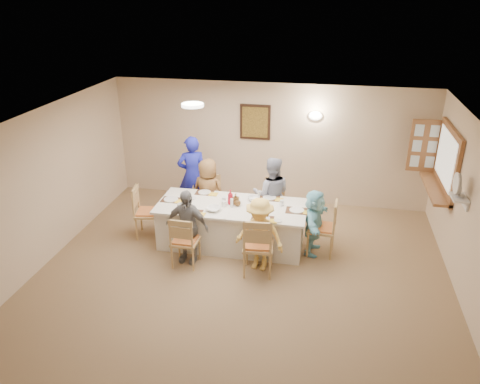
% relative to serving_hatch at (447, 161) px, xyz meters
% --- Properties ---
extents(ground, '(7.00, 7.00, 0.00)m').
position_rel_serving_hatch_xyz_m(ground, '(-3.21, -2.40, -1.50)').
color(ground, '#806649').
extents(room_walls, '(7.00, 7.00, 7.00)m').
position_rel_serving_hatch_xyz_m(room_walls, '(-3.21, -2.40, 0.01)').
color(room_walls, beige).
rests_on(room_walls, ground).
extents(wall_picture, '(0.62, 0.05, 0.72)m').
position_rel_serving_hatch_xyz_m(wall_picture, '(-3.51, 1.06, 0.20)').
color(wall_picture, black).
rests_on(wall_picture, room_walls).
extents(wall_sconce, '(0.26, 0.09, 0.18)m').
position_rel_serving_hatch_xyz_m(wall_sconce, '(-2.31, 1.04, 0.40)').
color(wall_sconce, white).
rests_on(wall_sconce, room_walls).
extents(ceiling_light, '(0.36, 0.36, 0.05)m').
position_rel_serving_hatch_xyz_m(ceiling_light, '(-4.21, -0.90, 0.97)').
color(ceiling_light, white).
rests_on(ceiling_light, room_walls).
extents(serving_hatch, '(0.06, 1.50, 1.15)m').
position_rel_serving_hatch_xyz_m(serving_hatch, '(0.00, 0.00, 0.00)').
color(serving_hatch, brown).
rests_on(serving_hatch, room_walls).
extents(hatch_sill, '(0.30, 1.50, 0.05)m').
position_rel_serving_hatch_xyz_m(hatch_sill, '(-0.12, 0.00, -0.53)').
color(hatch_sill, brown).
rests_on(hatch_sill, room_walls).
extents(shutter_door, '(0.55, 0.04, 1.00)m').
position_rel_serving_hatch_xyz_m(shutter_door, '(-0.26, 0.76, 0.00)').
color(shutter_door, brown).
rests_on(shutter_door, room_walls).
extents(fan_shelf, '(0.22, 0.36, 0.03)m').
position_rel_serving_hatch_xyz_m(fan_shelf, '(-0.08, -1.35, -0.10)').
color(fan_shelf, white).
rests_on(fan_shelf, room_walls).
extents(desk_fan, '(0.30, 0.30, 0.28)m').
position_rel_serving_hatch_xyz_m(desk_fan, '(-0.11, -1.35, 0.05)').
color(desk_fan, '#A5A5A8').
rests_on(desk_fan, fan_shelf).
extents(dining_table, '(2.58, 1.09, 0.76)m').
position_rel_serving_hatch_xyz_m(dining_table, '(-3.57, -0.94, -1.12)').
color(dining_table, silver).
rests_on(dining_table, ground).
extents(chair_back_left, '(0.50, 0.50, 0.90)m').
position_rel_serving_hatch_xyz_m(chair_back_left, '(-4.17, -0.14, -1.05)').
color(chair_back_left, tan).
rests_on(chair_back_left, ground).
extents(chair_back_right, '(0.49, 0.49, 0.92)m').
position_rel_serving_hatch_xyz_m(chair_back_right, '(-2.97, -0.14, -1.04)').
color(chair_back_right, tan).
rests_on(chair_back_right, ground).
extents(chair_front_left, '(0.44, 0.44, 0.91)m').
position_rel_serving_hatch_xyz_m(chair_front_left, '(-4.17, -1.74, -1.05)').
color(chair_front_left, tan).
rests_on(chair_front_left, ground).
extents(chair_front_right, '(0.53, 0.53, 1.02)m').
position_rel_serving_hatch_xyz_m(chair_front_right, '(-2.97, -1.74, -0.99)').
color(chair_front_right, tan).
rests_on(chair_front_right, ground).
extents(chair_left_end, '(0.54, 0.54, 0.97)m').
position_rel_serving_hatch_xyz_m(chair_left_end, '(-5.12, -0.94, -1.02)').
color(chair_left_end, tan).
rests_on(chair_left_end, ground).
extents(chair_right_end, '(0.50, 0.50, 0.98)m').
position_rel_serving_hatch_xyz_m(chair_right_end, '(-2.02, -0.94, -1.01)').
color(chair_right_end, tan).
rests_on(chair_right_end, ground).
extents(diner_back_left, '(0.75, 0.58, 1.32)m').
position_rel_serving_hatch_xyz_m(diner_back_left, '(-4.17, -0.26, -0.84)').
color(diner_back_left, brown).
rests_on(diner_back_left, ground).
extents(diner_back_right, '(0.82, 0.70, 1.44)m').
position_rel_serving_hatch_xyz_m(diner_back_right, '(-2.97, -0.26, -0.78)').
color(diner_back_right, '#8D93A9').
rests_on(diner_back_right, ground).
extents(diner_front_left, '(0.83, 0.51, 1.28)m').
position_rel_serving_hatch_xyz_m(diner_front_left, '(-4.17, -1.62, -0.86)').
color(diner_front_left, gray).
rests_on(diner_front_left, ground).
extents(diner_front_right, '(0.98, 0.77, 1.24)m').
position_rel_serving_hatch_xyz_m(diner_front_right, '(-2.97, -1.62, -0.88)').
color(diner_front_right, '#FECC5D').
rests_on(diner_front_right, ground).
extents(diner_right_end, '(1.15, 0.57, 1.16)m').
position_rel_serving_hatch_xyz_m(diner_right_end, '(-2.15, -0.94, -0.92)').
color(diner_right_end, '#95EBFE').
rests_on(diner_right_end, ground).
extents(caregiver, '(0.85, 0.79, 1.59)m').
position_rel_serving_hatch_xyz_m(caregiver, '(-4.62, 0.21, -0.71)').
color(caregiver, '#2026BE').
rests_on(caregiver, ground).
extents(placemat_fl, '(0.36, 0.27, 0.01)m').
position_rel_serving_hatch_xyz_m(placemat_fl, '(-4.17, -1.36, -0.74)').
color(placemat_fl, '#472B19').
rests_on(placemat_fl, dining_table).
extents(plate_fl, '(0.23, 0.23, 0.01)m').
position_rel_serving_hatch_xyz_m(plate_fl, '(-4.17, -1.36, -0.73)').
color(plate_fl, white).
rests_on(plate_fl, dining_table).
extents(napkin_fl, '(0.14, 0.14, 0.01)m').
position_rel_serving_hatch_xyz_m(napkin_fl, '(-3.99, -1.41, -0.73)').
color(napkin_fl, yellow).
rests_on(napkin_fl, dining_table).
extents(placemat_fr, '(0.36, 0.27, 0.01)m').
position_rel_serving_hatch_xyz_m(placemat_fr, '(-2.97, -1.36, -0.74)').
color(placemat_fr, '#472B19').
rests_on(placemat_fr, dining_table).
extents(plate_fr, '(0.25, 0.25, 0.02)m').
position_rel_serving_hatch_xyz_m(plate_fr, '(-2.97, -1.36, -0.73)').
color(plate_fr, white).
rests_on(plate_fr, dining_table).
extents(napkin_fr, '(0.14, 0.14, 0.01)m').
position_rel_serving_hatch_xyz_m(napkin_fr, '(-2.79, -1.41, -0.73)').
color(napkin_fr, yellow).
rests_on(napkin_fr, dining_table).
extents(placemat_bl, '(0.32, 0.24, 0.01)m').
position_rel_serving_hatch_xyz_m(placemat_bl, '(-4.17, -0.52, -0.74)').
color(placemat_bl, '#472B19').
rests_on(placemat_bl, dining_table).
extents(plate_bl, '(0.23, 0.23, 0.01)m').
position_rel_serving_hatch_xyz_m(plate_bl, '(-4.17, -0.52, -0.73)').
color(plate_bl, white).
rests_on(plate_bl, dining_table).
extents(napkin_bl, '(0.15, 0.15, 0.01)m').
position_rel_serving_hatch_xyz_m(napkin_bl, '(-3.99, -0.57, -0.73)').
color(napkin_bl, yellow).
rests_on(napkin_bl, dining_table).
extents(placemat_br, '(0.36, 0.26, 0.01)m').
position_rel_serving_hatch_xyz_m(placemat_br, '(-2.97, -0.52, -0.74)').
color(placemat_br, '#472B19').
rests_on(placemat_br, dining_table).
extents(plate_br, '(0.24, 0.24, 0.01)m').
position_rel_serving_hatch_xyz_m(plate_br, '(-2.97, -0.52, -0.73)').
color(plate_br, white).
rests_on(plate_br, dining_table).
extents(napkin_br, '(0.14, 0.14, 0.01)m').
position_rel_serving_hatch_xyz_m(napkin_br, '(-2.79, -0.57, -0.73)').
color(napkin_br, yellow).
rests_on(napkin_br, dining_table).
extents(placemat_le, '(0.33, 0.25, 0.01)m').
position_rel_serving_hatch_xyz_m(placemat_le, '(-4.67, -0.94, -0.74)').
color(placemat_le, '#472B19').
rests_on(placemat_le, dining_table).
extents(plate_le, '(0.25, 0.25, 0.02)m').
position_rel_serving_hatch_xyz_m(plate_le, '(-4.67, -0.94, -0.73)').
color(plate_le, white).
rests_on(plate_le, dining_table).
extents(napkin_le, '(0.15, 0.15, 0.01)m').
position_rel_serving_hatch_xyz_m(napkin_le, '(-4.49, -0.99, -0.73)').
color(napkin_le, yellow).
rests_on(napkin_le, dining_table).
extents(placemat_re, '(0.36, 0.27, 0.01)m').
position_rel_serving_hatch_xyz_m(placemat_re, '(-2.45, -0.94, -0.74)').
color(placemat_re, '#472B19').
rests_on(placemat_re, dining_table).
extents(plate_re, '(0.25, 0.25, 0.02)m').
position_rel_serving_hatch_xyz_m(plate_re, '(-2.45, -0.94, -0.73)').
color(plate_re, white).
rests_on(plate_re, dining_table).
extents(napkin_re, '(0.13, 0.13, 0.01)m').
position_rel_serving_hatch_xyz_m(napkin_re, '(-2.27, -0.99, -0.73)').
color(napkin_re, yellow).
rests_on(napkin_re, dining_table).
extents(teacup_a, '(0.21, 0.21, 0.09)m').
position_rel_serving_hatch_xyz_m(teacup_a, '(-4.39, -1.24, -0.69)').
color(teacup_a, white).
rests_on(teacup_a, dining_table).
extents(teacup_b, '(0.11, 0.11, 0.08)m').
position_rel_serving_hatch_xyz_m(teacup_b, '(-3.17, -0.43, -0.70)').
color(teacup_b, white).
rests_on(teacup_b, dining_table).
extents(bowl_a, '(0.40, 0.40, 0.06)m').
position_rel_serving_hatch_xyz_m(bowl_a, '(-3.82, -1.20, -0.71)').
color(bowl_a, white).
rests_on(bowl_a, dining_table).
extents(bowl_b, '(0.30, 0.30, 0.06)m').
position_rel_serving_hatch_xyz_m(bowl_b, '(-3.24, -0.66, -0.71)').
color(bowl_b, white).
rests_on(bowl_b, dining_table).
extents(condiment_ketchup, '(0.14, 0.14, 0.26)m').
position_rel_serving_hatch_xyz_m(condiment_ketchup, '(-3.60, -0.89, -0.61)').
color(condiment_ketchup, '#AB0E1F').
rests_on(condiment_ketchup, dining_table).
extents(condiment_brown, '(0.14, 0.14, 0.20)m').
position_rel_serving_hatch_xyz_m(condiment_brown, '(-3.51, -0.88, -0.64)').
color(condiment_brown, brown).
rests_on(condiment_brown, dining_table).
extents(condiment_malt, '(0.18, 0.18, 0.15)m').
position_rel_serving_hatch_xyz_m(condiment_malt, '(-3.47, -0.93, -0.67)').
color(condiment_malt, brown).
rests_on(condiment_malt, dining_table).
extents(drinking_glass, '(0.07, 0.07, 0.11)m').
position_rel_serving_hatch_xyz_m(drinking_glass, '(-3.72, -0.89, -0.68)').
color(drinking_glass, silver).
rests_on(drinking_glass, dining_table).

